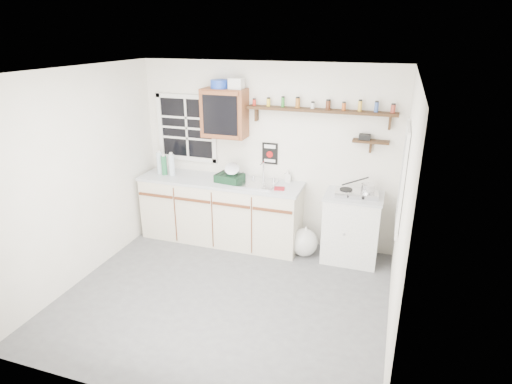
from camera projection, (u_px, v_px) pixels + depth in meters
room at (222, 194)px, 4.49m from camera, size 3.64×3.24×2.54m
main_cabinet at (221, 210)px, 6.09m from camera, size 2.31×0.63×0.92m
right_cabinet at (351, 227)px, 5.58m from camera, size 0.73×0.57×0.91m
sink at (257, 183)px, 5.77m from camera, size 0.52×0.44×0.29m
upper_cabinet at (224, 113)px, 5.73m from camera, size 0.60×0.32×0.65m
upper_cabinet_clutter at (225, 84)px, 5.59m from camera, size 0.45×0.24×0.14m
spice_shelf at (321, 110)px, 5.38m from camera, size 1.91×0.18×0.35m
secondary_shelf at (369, 141)px, 5.33m from camera, size 0.45×0.16×0.24m
warning_sign at (270, 154)px, 5.87m from camera, size 0.22×0.02×0.30m
window_back at (187, 128)px, 6.14m from camera, size 0.93×0.03×0.98m
window_right at (403, 178)px, 4.38m from camera, size 0.03×0.78×1.08m
water_bottles at (165, 164)px, 6.12m from camera, size 0.30×0.13×0.34m
dish_rack at (231, 176)px, 5.83m from camera, size 0.39×0.32×0.27m
soap_bottle at (288, 176)px, 5.83m from camera, size 0.10×0.10×0.18m
rag at (279, 189)px, 5.58m from camera, size 0.16×0.14×0.02m
hotplate at (357, 193)px, 5.38m from camera, size 0.56×0.33×0.08m
saucepan at (367, 188)px, 5.31m from camera, size 0.42×0.20×0.18m
trash_bag at (304, 242)px, 5.76m from camera, size 0.40×0.36×0.45m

